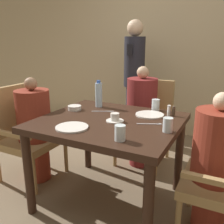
# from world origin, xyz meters

# --- Properties ---
(ground_plane) EXTENTS (16.00, 16.00, 0.00)m
(ground_plane) POSITION_xyz_m (0.00, 0.00, 0.00)
(ground_plane) COLOR #7A664C
(wall_back) EXTENTS (8.00, 0.06, 2.80)m
(wall_back) POSITION_xyz_m (0.00, 1.94, 1.40)
(wall_back) COLOR #C6B289
(wall_back) RESTS_ON ground_plane
(dining_table) EXTENTS (1.10, 0.98, 0.75)m
(dining_table) POSITION_xyz_m (0.00, 0.00, 0.65)
(dining_table) COLOR #331E14
(dining_table) RESTS_ON ground_plane
(chair_left_side) EXTENTS (0.53, 0.53, 0.93)m
(chair_left_side) POSITION_xyz_m (-0.96, 0.00, 0.49)
(chair_left_side) COLOR #A88451
(chair_left_side) RESTS_ON ground_plane
(diner_in_left_chair) EXTENTS (0.32, 0.32, 1.03)m
(diner_in_left_chair) POSITION_xyz_m (-0.82, 0.00, 0.53)
(diner_in_left_chair) COLOR maroon
(diner_in_left_chair) RESTS_ON ground_plane
(chair_far_side) EXTENTS (0.53, 0.53, 0.93)m
(chair_far_side) POSITION_xyz_m (0.00, 0.90, 0.49)
(chair_far_side) COLOR #A88451
(chair_far_side) RESTS_ON ground_plane
(diner_in_far_chair) EXTENTS (0.32, 0.32, 1.11)m
(diner_in_far_chair) POSITION_xyz_m (-0.00, 0.76, 0.57)
(diner_in_far_chair) COLOR maroon
(diner_in_far_chair) RESTS_ON ground_plane
(diner_in_right_chair) EXTENTS (0.32, 0.32, 1.05)m
(diner_in_right_chair) POSITION_xyz_m (0.82, 0.00, 0.54)
(diner_in_right_chair) COLOR maroon
(diner_in_right_chair) RESTS_ON ground_plane
(standing_host) EXTENTS (0.28, 0.31, 1.62)m
(standing_host) POSITION_xyz_m (-0.37, 1.44, 0.87)
(standing_host) COLOR #2D2D33
(standing_host) RESTS_ON ground_plane
(plate_main_left) EXTENTS (0.24, 0.24, 0.01)m
(plate_main_left) POSITION_xyz_m (0.25, 0.26, 0.75)
(plate_main_left) COLOR white
(plate_main_left) RESTS_ON dining_table
(plate_main_right) EXTENTS (0.24, 0.24, 0.01)m
(plate_main_right) POSITION_xyz_m (-0.15, -0.30, 0.75)
(plate_main_right) COLOR white
(plate_main_right) RESTS_ON dining_table
(teacup_with_saucer) EXTENTS (0.14, 0.14, 0.07)m
(teacup_with_saucer) POSITION_xyz_m (0.06, -0.02, 0.77)
(teacup_with_saucer) COLOR white
(teacup_with_saucer) RESTS_ON dining_table
(bowl_small) EXTENTS (0.12, 0.12, 0.04)m
(bowl_small) POSITION_xyz_m (-0.42, 0.11, 0.77)
(bowl_small) COLOR white
(bowl_small) RESTS_ON dining_table
(water_bottle) EXTENTS (0.07, 0.07, 0.25)m
(water_bottle) POSITION_xyz_m (-0.28, 0.31, 0.87)
(water_bottle) COLOR silver
(water_bottle) RESTS_ON dining_table
(glass_tall_near) EXTENTS (0.07, 0.07, 0.10)m
(glass_tall_near) POSITION_xyz_m (0.26, -0.36, 0.80)
(glass_tall_near) COLOR silver
(glass_tall_near) RESTS_ON dining_table
(glass_tall_mid) EXTENTS (0.07, 0.07, 0.10)m
(glass_tall_mid) POSITION_xyz_m (0.25, 0.44, 0.80)
(glass_tall_mid) COLOR silver
(glass_tall_mid) RESTS_ON dining_table
(glass_tall_far) EXTENTS (0.07, 0.07, 0.10)m
(glass_tall_far) POSITION_xyz_m (0.49, -0.07, 0.80)
(glass_tall_far) COLOR silver
(glass_tall_far) RESTS_ON dining_table
(salt_shaker) EXTENTS (0.03, 0.03, 0.09)m
(salt_shaker) POSITION_xyz_m (0.40, 0.33, 0.79)
(salt_shaker) COLOR white
(salt_shaker) RESTS_ON dining_table
(pepper_shaker) EXTENTS (0.03, 0.03, 0.08)m
(pepper_shaker) POSITION_xyz_m (0.44, 0.33, 0.79)
(pepper_shaker) COLOR #4C3D2D
(pepper_shaker) RESTS_ON dining_table
(fork_beside_plate) EXTENTS (0.18, 0.09, 0.00)m
(fork_beside_plate) POSITION_xyz_m (0.34, 0.04, 0.75)
(fork_beside_plate) COLOR silver
(fork_beside_plate) RESTS_ON dining_table
(knife_beside_plate) EXTENTS (0.18, 0.10, 0.00)m
(knife_beside_plate) POSITION_xyz_m (-0.15, 0.18, 0.75)
(knife_beside_plate) COLOR silver
(knife_beside_plate) RESTS_ON dining_table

